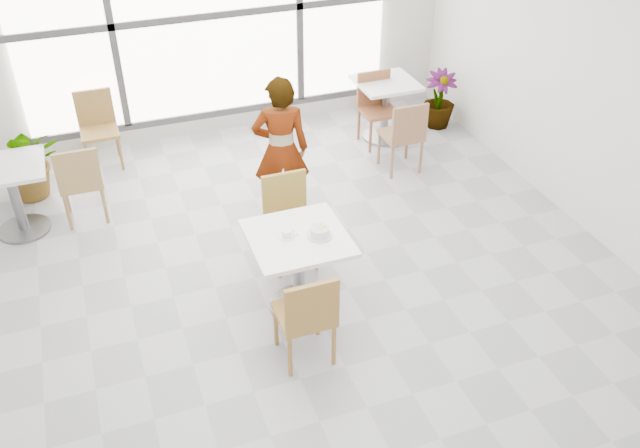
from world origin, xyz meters
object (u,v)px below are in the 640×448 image
object	(u,v)px
oatmeal_bowl	(320,232)
person	(281,150)
main_table	(298,258)
bg_chair_left_far	(98,124)
bg_chair_right_far	(376,103)
bg_chair_left_near	(80,179)
plant_right	(439,99)
coffee_cup	(287,234)
chair_far	(288,213)
bg_table_right	(385,102)
chair_near	(307,314)
plant_left	(28,162)
bg_table_left	(13,189)
bg_chair_right_near	(405,133)

from	to	relation	value
oatmeal_bowl	person	size ratio (longest dim) A/B	0.14
main_table	bg_chair_left_far	distance (m)	3.48
bg_chair_left_far	bg_chair_right_far	world-z (taller)	same
bg_chair_left_near	plant_right	bearing A→B (deg)	-170.85
coffee_cup	bg_chair_left_far	size ratio (longest dim) A/B	0.18
main_table	coffee_cup	xyz separation A→B (m)	(-0.09, 0.02, 0.26)
main_table	chair_far	distance (m)	0.72
bg_table_right	bg_chair_left_near	distance (m)	3.69
bg_chair_right_far	person	bearing A→B (deg)	-142.74
bg_table_right	bg_chair_left_near	xyz separation A→B (m)	(-3.64, -0.65, 0.01)
chair_near	plant_left	bearing A→B (deg)	-59.74
coffee_cup	bg_table_left	world-z (taller)	coffee_cup
bg_table_left	bg_chair_left_far	distance (m)	1.48
chair_near	bg_chair_left_far	distance (m)	4.04
chair_near	bg_chair_right_far	size ratio (longest dim) A/B	1.00
bg_table_left	bg_chair_right_near	bearing A→B (deg)	-3.55
main_table	bg_chair_left_far	size ratio (longest dim) A/B	0.92
bg_table_left	bg_chair_left_far	world-z (taller)	bg_chair_left_far
person	main_table	bearing A→B (deg)	90.93
main_table	bg_table_right	bearing A→B (deg)	52.68
bg_table_left	chair_near	bearing A→B (deg)	-52.08
oatmeal_bowl	bg_table_right	distance (m)	3.29
bg_chair_right_far	plant_left	bearing A→B (deg)	178.39
bg_table_right	chair_far	bearing A→B (deg)	-134.00
bg_table_left	plant_right	world-z (taller)	bg_table_left
chair_far	bg_chair_right_near	xyz separation A→B (m)	(1.72, 1.09, 0.00)
coffee_cup	bg_chair_left_far	world-z (taller)	bg_chair_left_far
main_table	bg_chair_left_far	xyz separation A→B (m)	(-1.34, 3.21, -0.02)
plant_right	chair_near	bearing A→B (deg)	-131.32
bg_chair_right_far	coffee_cup	bearing A→B (deg)	-127.20
person	plant_right	size ratio (longest dim) A/B	2.09
oatmeal_bowl	bg_chair_left_near	world-z (taller)	bg_chair_left_near
plant_right	bg_table_right	bearing A→B (deg)	-175.34
bg_chair_right_far	main_table	bearing A→B (deg)	-125.78
oatmeal_bowl	plant_left	size ratio (longest dim) A/B	0.26
main_table	coffee_cup	size ratio (longest dim) A/B	5.03
oatmeal_bowl	plant_right	bearing A→B (deg)	46.40
coffee_cup	person	distance (m)	1.44
chair_near	plant_left	xyz separation A→B (m)	(-1.97, 3.38, -0.09)
bg_table_left	bg_chair_left_near	size ratio (longest dim) A/B	0.86
bg_chair_left_far	bg_chair_left_near	bearing A→B (deg)	-102.98
main_table	bg_chair_right_far	size ratio (longest dim) A/B	0.92
oatmeal_bowl	bg_chair_left_far	bearing A→B (deg)	114.78
chair_far	bg_chair_right_far	world-z (taller)	same
chair_far	plant_right	distance (m)	3.34
person	plant_right	distance (m)	2.85
oatmeal_bowl	plant_right	world-z (taller)	oatmeal_bowl
bg_table_left	bg_table_right	bearing A→B (deg)	7.92
main_table	bg_table_left	distance (m)	3.05
main_table	bg_chair_left_far	world-z (taller)	bg_chair_left_far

